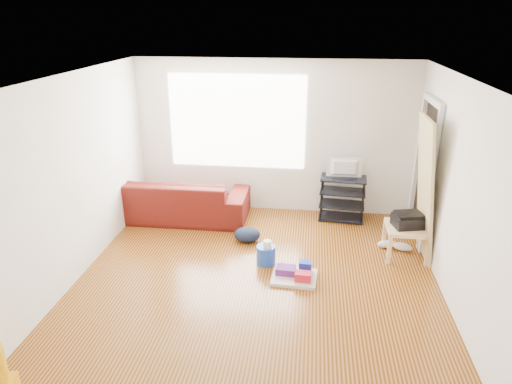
# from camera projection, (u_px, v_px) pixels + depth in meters

# --- Properties ---
(room) EXTENTS (4.51, 5.01, 2.51)m
(room) POSITION_uv_depth(u_px,v_px,m) (262.00, 190.00, 5.22)
(room) COLOR #462305
(room) RESTS_ON ground
(sofa) EXTENTS (2.32, 0.91, 0.68)m
(sofa) POSITION_uv_depth(u_px,v_px,m) (177.00, 217.00, 7.52)
(sofa) COLOR #50120F
(sofa) RESTS_ON ground
(tv_stand) EXTENTS (0.74, 0.47, 0.71)m
(tv_stand) POSITION_uv_depth(u_px,v_px,m) (342.00, 198.00, 7.33)
(tv_stand) COLOR black
(tv_stand) RESTS_ON ground
(tv) EXTENTS (0.55, 0.07, 0.32)m
(tv) POSITION_uv_depth(u_px,v_px,m) (344.00, 168.00, 7.14)
(tv) COLOR black
(tv) RESTS_ON tv_stand
(side_table) EXTENTS (0.55, 0.55, 0.44)m
(side_table) POSITION_uv_depth(u_px,v_px,m) (407.00, 231.00, 6.20)
(side_table) COLOR tan
(side_table) RESTS_ON ground
(printer) EXTENTS (0.44, 0.38, 0.20)m
(printer) POSITION_uv_depth(u_px,v_px,m) (408.00, 220.00, 6.14)
(printer) COLOR black
(printer) RESTS_ON side_table
(bucket) EXTENTS (0.30, 0.30, 0.25)m
(bucket) POSITION_uv_depth(u_px,v_px,m) (266.00, 263.00, 6.14)
(bucket) COLOR #1B46AE
(bucket) RESTS_ON ground
(toilet_paper) EXTENTS (0.11, 0.11, 0.10)m
(toilet_paper) POSITION_uv_depth(u_px,v_px,m) (267.00, 253.00, 6.05)
(toilet_paper) COLOR white
(toilet_paper) RESTS_ON bucket
(cleaning_tray) EXTENTS (0.58, 0.48, 0.20)m
(cleaning_tray) POSITION_uv_depth(u_px,v_px,m) (296.00, 274.00, 5.77)
(cleaning_tray) COLOR beige
(cleaning_tray) RESTS_ON ground
(backpack) EXTENTS (0.41, 0.34, 0.21)m
(backpack) POSITION_uv_depth(u_px,v_px,m) (247.00, 241.00, 6.73)
(backpack) COLOR black
(backpack) RESTS_ON ground
(sneakers) EXTENTS (0.51, 0.26, 0.11)m
(sneakers) POSITION_uv_depth(u_px,v_px,m) (395.00, 245.00, 6.49)
(sneakers) COLOR white
(sneakers) RESTS_ON ground
(door_panel) EXTENTS (0.24, 0.78, 1.93)m
(door_panel) POSITION_uv_depth(u_px,v_px,m) (416.00, 254.00, 6.38)
(door_panel) COLOR tan
(door_panel) RESTS_ON ground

